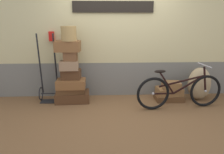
# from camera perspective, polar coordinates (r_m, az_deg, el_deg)

# --- Properties ---
(ground) EXTENTS (9.57, 5.20, 0.06)m
(ground) POSITION_cam_1_polar(r_m,az_deg,el_deg) (4.32, 2.46, -8.45)
(ground) COLOR brown
(station_building) EXTENTS (7.57, 0.74, 2.45)m
(station_building) POSITION_cam_1_polar(r_m,az_deg,el_deg) (4.84, 1.86, 9.49)
(station_building) COLOR slate
(station_building) RESTS_ON ground
(suitcase_0) EXTENTS (0.72, 0.47, 0.20)m
(suitcase_0) POSITION_cam_1_polar(r_m,az_deg,el_deg) (4.67, -10.37, -5.11)
(suitcase_0) COLOR #4C2D19
(suitcase_0) RESTS_ON ground
(suitcase_1) EXTENTS (0.60, 0.39, 0.11)m
(suitcase_1) POSITION_cam_1_polar(r_m,az_deg,el_deg) (4.60, -10.93, -3.37)
(suitcase_1) COLOR brown
(suitcase_1) RESTS_ON suitcase_0
(suitcase_2) EXTENTS (0.59, 0.39, 0.18)m
(suitcase_2) POSITION_cam_1_polar(r_m,az_deg,el_deg) (4.54, -10.73, -1.72)
(suitcase_2) COLOR brown
(suitcase_2) RESTS_ON suitcase_1
(suitcase_3) EXTENTS (0.40, 0.26, 0.20)m
(suitcase_3) POSITION_cam_1_polar(r_m,az_deg,el_deg) (4.53, -10.74, 0.73)
(suitcase_3) COLOR #4C2D19
(suitcase_3) RESTS_ON suitcase_2
(suitcase_4) EXTENTS (0.38, 0.26, 0.18)m
(suitcase_4) POSITION_cam_1_polar(r_m,az_deg,el_deg) (4.44, -11.27, 2.97)
(suitcase_4) COLOR #937051
(suitcase_4) RESTS_ON suitcase_3
(suitcase_5) EXTENTS (0.28, 0.19, 0.19)m
(suitcase_5) POSITION_cam_1_polar(r_m,az_deg,el_deg) (4.42, -10.91, 5.36)
(suitcase_5) COLOR brown
(suitcase_5) RESTS_ON suitcase_4
(suitcase_6) EXTENTS (0.51, 0.31, 0.21)m
(suitcase_6) POSITION_cam_1_polar(r_m,az_deg,el_deg) (4.44, -11.62, 7.96)
(suitcase_6) COLOR brown
(suitcase_6) RESTS_ON suitcase_5
(suitcase_7) EXTENTS (0.58, 0.42, 0.11)m
(suitcase_7) POSITION_cam_1_polar(r_m,az_deg,el_deg) (4.85, 14.66, -5.19)
(suitcase_7) COLOR brown
(suitcase_7) RESTS_ON ground
(suitcase_8) EXTENTS (0.54, 0.40, 0.16)m
(suitcase_8) POSITION_cam_1_polar(r_m,az_deg,el_deg) (4.82, 14.82, -3.63)
(suitcase_8) COLOR olive
(suitcase_8) RESTS_ON suitcase_7
(suitcase_9) EXTENTS (0.40, 0.33, 0.14)m
(suitcase_9) POSITION_cam_1_polar(r_m,az_deg,el_deg) (4.73, 15.35, -2.09)
(suitcase_9) COLOR olive
(suitcase_9) RESTS_ON suitcase_8
(wicker_basket) EXTENTS (0.30, 0.30, 0.29)m
(wicker_basket) POSITION_cam_1_polar(r_m,az_deg,el_deg) (4.38, -11.34, 11.18)
(wicker_basket) COLOR #A8844C
(wicker_basket) RESTS_ON suitcase_6
(luggage_trolley) EXTENTS (0.41, 0.36, 1.42)m
(luggage_trolley) POSITION_cam_1_polar(r_m,az_deg,el_deg) (4.77, -16.25, -2.10)
(luggage_trolley) COLOR black
(luggage_trolley) RESTS_ON ground
(burlap_sack) EXTENTS (0.48, 0.41, 0.70)m
(burlap_sack) POSITION_cam_1_polar(r_m,az_deg,el_deg) (5.00, 22.01, -1.64)
(burlap_sack) COLOR tan
(burlap_sack) RESTS_ON ground
(bicycle) EXTENTS (1.71, 0.46, 0.85)m
(bicycle) POSITION_cam_1_polar(r_m,az_deg,el_deg) (4.38, 17.38, -3.59)
(bicycle) COLOR black
(bicycle) RESTS_ON ground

